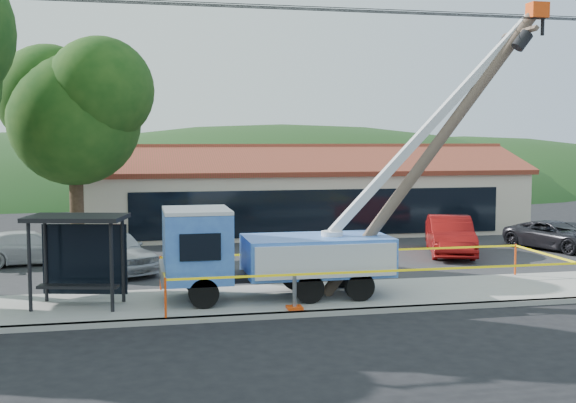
{
  "coord_description": "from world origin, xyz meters",
  "views": [
    {
      "loc": [
        -4.66,
        -17.11,
        4.95
      ],
      "look_at": [
        0.03,
        5.0,
        2.98
      ],
      "focal_mm": 45.0,
      "sensor_mm": 36.0,
      "label": 1
    }
  ],
  "objects_px": {
    "utility_truck": "(274,247)",
    "bus_shelter": "(79,239)",
    "car_silver": "(113,275)",
    "car_dark": "(555,252)",
    "leaning_pole": "(443,137)",
    "car_red": "(450,257)",
    "car_white": "(30,266)"
  },
  "relations": [
    {
      "from": "utility_truck",
      "to": "bus_shelter",
      "type": "distance_m",
      "value": 5.69
    },
    {
      "from": "bus_shelter",
      "to": "car_silver",
      "type": "distance_m",
      "value": 5.86
    },
    {
      "from": "utility_truck",
      "to": "car_dark",
      "type": "height_order",
      "value": "utility_truck"
    },
    {
      "from": "utility_truck",
      "to": "bus_shelter",
      "type": "xyz_separation_m",
      "value": [
        -5.67,
        0.12,
        0.4
      ]
    },
    {
      "from": "leaning_pole",
      "to": "car_silver",
      "type": "bearing_deg",
      "value": 151.25
    },
    {
      "from": "car_silver",
      "to": "car_red",
      "type": "bearing_deg",
      "value": -22.47
    },
    {
      "from": "car_silver",
      "to": "car_white",
      "type": "relative_size",
      "value": 1.05
    },
    {
      "from": "bus_shelter",
      "to": "car_silver",
      "type": "relative_size",
      "value": 0.65
    },
    {
      "from": "utility_truck",
      "to": "car_red",
      "type": "distance_m",
      "value": 11.15
    },
    {
      "from": "car_silver",
      "to": "leaning_pole",
      "type": "bearing_deg",
      "value": -55.8
    },
    {
      "from": "bus_shelter",
      "to": "car_red",
      "type": "height_order",
      "value": "bus_shelter"
    },
    {
      "from": "bus_shelter",
      "to": "car_red",
      "type": "xyz_separation_m",
      "value": [
        14.46,
        6.53,
        -2.07
      ]
    },
    {
      "from": "leaning_pole",
      "to": "bus_shelter",
      "type": "relative_size",
      "value": 2.99
    },
    {
      "from": "car_white",
      "to": "car_dark",
      "type": "distance_m",
      "value": 22.03
    },
    {
      "from": "leaning_pole",
      "to": "car_white",
      "type": "bearing_deg",
      "value": 149.24
    },
    {
      "from": "car_silver",
      "to": "utility_truck",
      "type": "bearing_deg",
      "value": -75.41
    },
    {
      "from": "car_dark",
      "to": "car_white",
      "type": "bearing_deg",
      "value": 154.4
    },
    {
      "from": "utility_truck",
      "to": "car_white",
      "type": "height_order",
      "value": "utility_truck"
    },
    {
      "from": "leaning_pole",
      "to": "car_red",
      "type": "xyz_separation_m",
      "value": [
        3.42,
        6.75,
        -5.01
      ]
    },
    {
      "from": "car_white",
      "to": "car_dark",
      "type": "relative_size",
      "value": 0.99
    },
    {
      "from": "leaning_pole",
      "to": "car_dark",
      "type": "height_order",
      "value": "leaning_pole"
    },
    {
      "from": "utility_truck",
      "to": "car_white",
      "type": "bearing_deg",
      "value": 135.67
    },
    {
      "from": "leaning_pole",
      "to": "car_white",
      "type": "xyz_separation_m",
      "value": [
        -13.48,
        8.02,
        -5.01
      ]
    },
    {
      "from": "utility_truck",
      "to": "car_white",
      "type": "xyz_separation_m",
      "value": [
        -8.11,
        7.92,
        -1.67
      ]
    },
    {
      "from": "utility_truck",
      "to": "car_red",
      "type": "bearing_deg",
      "value": 37.11
    },
    {
      "from": "car_red",
      "to": "car_dark",
      "type": "relative_size",
      "value": 1.09
    },
    {
      "from": "car_dark",
      "to": "utility_truck",
      "type": "bearing_deg",
      "value": -176.52
    },
    {
      "from": "car_red",
      "to": "utility_truck",
      "type": "bearing_deg",
      "value": -124.57
    },
    {
      "from": "utility_truck",
      "to": "car_red",
      "type": "height_order",
      "value": "utility_truck"
    },
    {
      "from": "utility_truck",
      "to": "car_dark",
      "type": "relative_size",
      "value": 2.7
    },
    {
      "from": "bus_shelter",
      "to": "car_white",
      "type": "xyz_separation_m",
      "value": [
        -2.43,
        7.8,
        -2.07
      ]
    },
    {
      "from": "utility_truck",
      "to": "car_white",
      "type": "relative_size",
      "value": 2.73
    }
  ]
}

